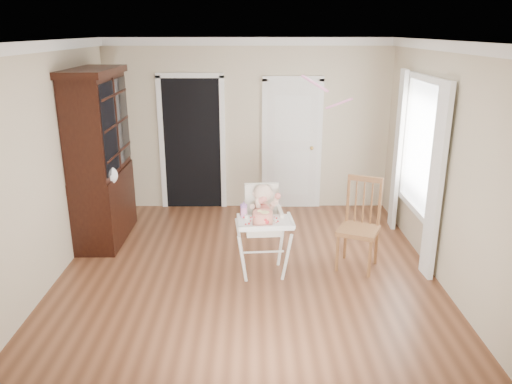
{
  "coord_description": "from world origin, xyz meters",
  "views": [
    {
      "loc": [
        0.07,
        -5.37,
        2.82
      ],
      "look_at": [
        0.11,
        -0.02,
        1.06
      ],
      "focal_mm": 35.0,
      "sensor_mm": 36.0,
      "label": 1
    }
  ],
  "objects_px": {
    "china_cabinet": "(100,157)",
    "dining_chair": "(359,227)",
    "cake": "(263,217)",
    "sippy_cup": "(244,210)",
    "high_chair": "(263,221)"
  },
  "relations": [
    {
      "from": "high_chair",
      "to": "china_cabinet",
      "type": "height_order",
      "value": "china_cabinet"
    },
    {
      "from": "china_cabinet",
      "to": "high_chair",
      "type": "bearing_deg",
      "value": -26.59
    },
    {
      "from": "china_cabinet",
      "to": "dining_chair",
      "type": "relative_size",
      "value": 2.09
    },
    {
      "from": "high_chair",
      "to": "cake",
      "type": "relative_size",
      "value": 3.84
    },
    {
      "from": "high_chair",
      "to": "china_cabinet",
      "type": "distance_m",
      "value": 2.48
    },
    {
      "from": "dining_chair",
      "to": "sippy_cup",
      "type": "bearing_deg",
      "value": -144.28
    },
    {
      "from": "high_chair",
      "to": "dining_chair",
      "type": "xyz_separation_m",
      "value": [
        1.18,
        0.18,
        -0.16
      ]
    },
    {
      "from": "high_chair",
      "to": "cake",
      "type": "height_order",
      "value": "high_chair"
    },
    {
      "from": "dining_chair",
      "to": "china_cabinet",
      "type": "bearing_deg",
      "value": -170.89
    },
    {
      "from": "high_chair",
      "to": "cake",
      "type": "distance_m",
      "value": 0.33
    },
    {
      "from": "cake",
      "to": "sippy_cup",
      "type": "distance_m",
      "value": 0.28
    },
    {
      "from": "cake",
      "to": "dining_chair",
      "type": "bearing_deg",
      "value": 21.56
    },
    {
      "from": "cake",
      "to": "dining_chair",
      "type": "relative_size",
      "value": 0.26
    },
    {
      "from": "cake",
      "to": "sippy_cup",
      "type": "bearing_deg",
      "value": 139.08
    },
    {
      "from": "high_chair",
      "to": "cake",
      "type": "xyz_separation_m",
      "value": [
        -0.01,
        -0.29,
        0.15
      ]
    }
  ]
}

